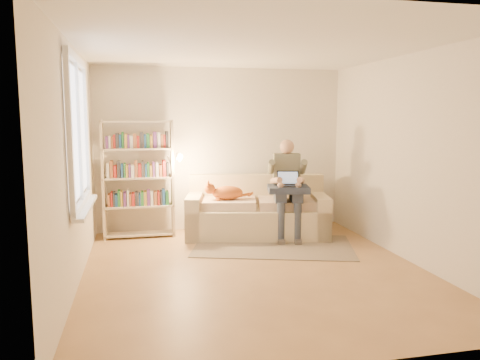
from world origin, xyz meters
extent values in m
plane|color=#9B7246|center=(0.00, 0.00, 0.00)|extent=(4.50, 4.50, 0.00)
cube|color=white|center=(0.00, 0.00, 2.60)|extent=(4.00, 4.50, 0.02)
cube|color=silver|center=(-2.00, 0.00, 1.30)|extent=(0.02, 4.50, 2.60)
cube|color=silver|center=(2.00, 0.00, 1.30)|extent=(0.02, 4.50, 2.60)
cube|color=silver|center=(0.00, 2.25, 1.30)|extent=(4.00, 0.02, 2.60)
cube|color=silver|center=(0.00, -2.25, 1.30)|extent=(4.00, 0.02, 2.60)
plane|color=white|center=(-1.97, 0.20, 1.65)|extent=(0.00, 1.50, 1.50)
cube|color=white|center=(-1.96, 0.20, 2.44)|extent=(0.05, 1.50, 0.08)
cube|color=white|center=(-1.96, 0.20, 0.86)|extent=(0.05, 1.50, 0.08)
cube|color=white|center=(-1.96, 0.20, 1.65)|extent=(0.04, 0.05, 1.50)
cube|color=white|center=(-1.92, 0.20, 0.81)|extent=(0.12, 1.52, 0.04)
cube|color=beige|center=(0.44, 1.61, 0.22)|extent=(2.29, 1.38, 0.45)
cube|color=beige|center=(0.52, 1.98, 0.68)|extent=(2.13, 0.65, 0.46)
cube|color=beige|center=(-0.50, 1.81, 0.32)|extent=(0.41, 0.98, 0.64)
cube|color=beige|center=(1.38, 1.41, 0.32)|extent=(0.41, 0.98, 0.64)
cube|color=beige|center=(-0.04, 1.66, 0.51)|extent=(1.02, 0.81, 0.13)
cube|color=beige|center=(0.90, 1.46, 0.51)|extent=(1.02, 0.81, 0.13)
cube|color=#6E6F5A|center=(0.89, 1.55, 0.99)|extent=(0.44, 0.30, 0.55)
sphere|color=tan|center=(0.88, 1.53, 1.37)|extent=(0.22, 0.22, 0.22)
cube|color=#353C4A|center=(0.71, 1.32, 0.67)|extent=(0.25, 0.47, 0.17)
cube|color=#353C4A|center=(0.95, 1.27, 0.67)|extent=(0.25, 0.47, 0.17)
cylinder|color=#353C4A|center=(0.67, 1.11, 0.30)|extent=(0.12, 0.12, 0.60)
cylinder|color=#353C4A|center=(0.90, 1.06, 0.30)|extent=(0.12, 0.12, 0.60)
ellipsoid|color=orange|center=(-0.05, 1.63, 0.68)|extent=(0.51, 0.34, 0.21)
sphere|color=orange|center=(-0.32, 1.65, 0.75)|extent=(0.17, 0.17, 0.17)
cylinder|color=orange|center=(0.21, 1.63, 0.64)|extent=(0.23, 0.09, 0.07)
cube|color=#252D41|center=(0.83, 1.28, 0.77)|extent=(0.68, 0.60, 0.09)
cube|color=black|center=(0.82, 1.24, 0.82)|extent=(0.36, 0.29, 0.02)
cube|color=black|center=(0.84, 1.35, 0.92)|extent=(0.34, 0.18, 0.20)
plane|color=#8CA5CC|center=(0.84, 1.35, 0.92)|extent=(0.32, 0.19, 0.26)
cube|color=beige|center=(-1.84, 1.90, 0.89)|extent=(0.04, 0.27, 1.78)
cube|color=beige|center=(-0.82, 1.90, 0.89)|extent=(0.04, 0.27, 1.78)
cube|color=beige|center=(-1.33, 1.90, 0.05)|extent=(1.06, 0.27, 0.03)
cube|color=beige|center=(-1.33, 1.90, 0.48)|extent=(1.06, 0.27, 0.03)
cube|color=beige|center=(-1.33, 1.90, 0.91)|extent=(1.06, 0.27, 0.03)
cube|color=beige|center=(-1.33, 1.90, 1.35)|extent=(1.06, 0.27, 0.03)
cube|color=beige|center=(-1.33, 1.90, 1.75)|extent=(1.06, 0.27, 0.03)
cube|color=#333338|center=(-1.33, 1.90, 0.60)|extent=(0.91, 0.22, 0.21)
cube|color=#1E4C8C|center=(-1.33, 1.90, 1.03)|extent=(0.91, 0.22, 0.21)
cube|color=#267233|center=(-1.33, 1.90, 1.47)|extent=(0.91, 0.22, 0.21)
cylinder|color=silver|center=(-0.90, 1.90, 0.95)|extent=(0.10, 0.10, 0.04)
cone|color=silver|center=(-0.75, 1.78, 1.22)|extent=(0.12, 0.14, 0.15)
cube|color=#7E715C|center=(0.51, 0.96, 0.01)|extent=(2.49, 1.89, 0.01)
camera|label=1|loc=(-1.33, -5.24, 1.81)|focal=35.00mm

